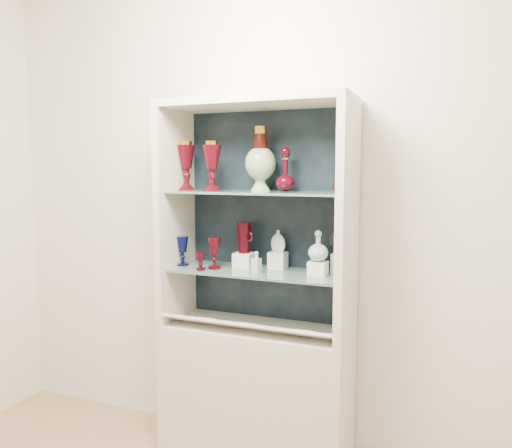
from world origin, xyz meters
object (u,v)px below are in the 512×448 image
at_px(ruby_goblet_tall, 215,253).
at_px(flat_flask, 278,241).
at_px(pedestal_lamp_right, 212,166).
at_px(ruby_decanter_a, 285,166).
at_px(cobalt_goblet, 183,251).
at_px(ruby_pitcher, 244,237).
at_px(enamel_urn, 260,159).
at_px(ruby_decanter_b, 341,173).
at_px(lidded_bowl, 340,185).
at_px(ruby_goblet_small, 201,261).
at_px(clear_square_bottle, 256,262).
at_px(cameo_medallion, 340,241).
at_px(pedestal_lamp_left, 187,166).
at_px(clear_round_decanter, 318,247).

distance_m(ruby_goblet_tall, flat_flask, 0.35).
bearing_deg(pedestal_lamp_right, ruby_decanter_a, 15.35).
distance_m(ruby_decanter_a, cobalt_goblet, 0.75).
bearing_deg(ruby_goblet_tall, flat_flask, 22.87).
relative_size(ruby_pitcher, flat_flask, 1.38).
bearing_deg(ruby_goblet_tall, enamel_urn, 21.56).
bearing_deg(ruby_pitcher, enamel_urn, 20.65).
xyz_separation_m(ruby_decanter_b, lidded_bowl, (0.01, -0.09, -0.05)).
distance_m(pedestal_lamp_right, ruby_goblet_small, 0.51).
bearing_deg(ruby_decanter_b, ruby_decanter_a, -177.01).
relative_size(ruby_decanter_a, flat_flask, 2.12).
bearing_deg(clear_square_bottle, ruby_pitcher, 134.55).
bearing_deg(ruby_decanter_b, lidded_bowl, -81.04).
height_order(cobalt_goblet, clear_square_bottle, cobalt_goblet).
bearing_deg(pedestal_lamp_right, ruby_goblet_small, -127.75).
bearing_deg(pedestal_lamp_right, flat_flask, 23.81).
xyz_separation_m(lidded_bowl, cobalt_goblet, (-0.88, 0.00, -0.38)).
bearing_deg(cobalt_goblet, cameo_medallion, 8.87).
bearing_deg(pedestal_lamp_left, clear_square_bottle, -10.12).
distance_m(enamel_urn, lidded_bowl, 0.47).
bearing_deg(ruby_decanter_b, enamel_urn, -177.56).
height_order(enamel_urn, cameo_medallion, enamel_urn).
relative_size(cobalt_goblet, ruby_goblet_tall, 0.96).
xyz_separation_m(ruby_pitcher, clear_square_bottle, (0.12, -0.13, -0.11)).
distance_m(pedestal_lamp_left, flat_flask, 0.65).
bearing_deg(lidded_bowl, pedestal_lamp_left, 177.62).
bearing_deg(ruby_decanter_b, pedestal_lamp_left, -176.19).
xyz_separation_m(ruby_decanter_a, clear_square_bottle, (-0.11, -0.12, -0.49)).
distance_m(pedestal_lamp_left, ruby_pitcher, 0.51).
bearing_deg(ruby_goblet_small, pedestal_lamp_left, 140.74).
distance_m(clear_square_bottle, cameo_medallion, 0.45).
bearing_deg(pedestal_lamp_right, lidded_bowl, 2.11).
distance_m(pedestal_lamp_left, clear_round_decanter, 0.86).
xyz_separation_m(pedestal_lamp_right, ruby_goblet_small, (-0.04, -0.06, -0.50)).
height_order(clear_round_decanter, cameo_medallion, cameo_medallion).
height_order(pedestal_lamp_left, ruby_goblet_tall, pedestal_lamp_left).
bearing_deg(ruby_goblet_tall, pedestal_lamp_right, -123.47).
bearing_deg(clear_round_decanter, clear_square_bottle, -165.66).
height_order(ruby_decanter_a, ruby_goblet_small, ruby_decanter_a).
xyz_separation_m(flat_flask, cameo_medallion, (0.33, 0.02, 0.02)).
relative_size(enamel_urn, ruby_decanter_a, 1.30).
distance_m(pedestal_lamp_left, pedestal_lamp_right, 0.20).
xyz_separation_m(ruby_decanter_b, ruby_goblet_tall, (-0.66, -0.11, -0.43)).
bearing_deg(flat_flask, pedestal_lamp_right, -143.68).
bearing_deg(cameo_medallion, ruby_pitcher, 169.05).
relative_size(pedestal_lamp_left, ruby_pitcher, 1.58).
xyz_separation_m(pedestal_lamp_left, ruby_decanter_a, (0.56, 0.04, -0.00)).
bearing_deg(ruby_goblet_small, clear_square_bottle, 7.06).
distance_m(flat_flask, cameo_medallion, 0.33).
xyz_separation_m(lidded_bowl, clear_round_decanter, (-0.11, 0.03, -0.31)).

